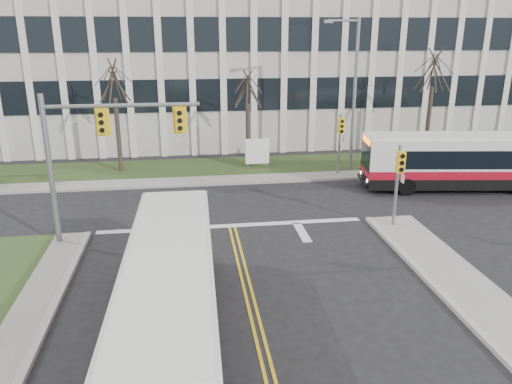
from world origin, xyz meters
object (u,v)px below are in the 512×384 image
Objects in this scene: streetlight at (352,88)px; bus_main at (171,302)px; directory_sign at (257,152)px; bus_cross at (467,163)px.

streetlight is 20.18m from bus_main.
directory_sign is 18.79m from bus_main.
bus_cross is at bearing 39.38° from bus_main.
streetlight is 0.86× the size of bus_main.
directory_sign is 12.26m from bus_cross.
bus_main reaches higher than directory_sign.
bus_main is at bearing -105.36° from directory_sign.
bus_main is (-4.98, -18.11, 0.26)m from directory_sign.
streetlight is at bearing -13.23° from directory_sign.
streetlight is at bearing 59.13° from bus_main.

